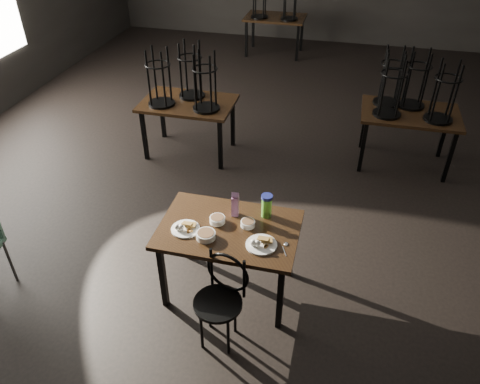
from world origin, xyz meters
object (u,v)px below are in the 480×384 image
(juice_carton, at_px, (235,205))
(bentwood_chair, at_px, (222,294))
(main_table, at_px, (229,235))
(water_bottle, at_px, (267,206))

(juice_carton, bearing_deg, bentwood_chair, -84.83)
(juice_carton, distance_m, bentwood_chair, 0.79)
(main_table, height_order, bentwood_chair, bentwood_chair)
(main_table, xyz_separation_m, bentwood_chair, (0.07, -0.51, -0.18))
(juice_carton, distance_m, water_bottle, 0.27)
(main_table, height_order, juice_carton, juice_carton)
(water_bottle, bearing_deg, bentwood_chair, -105.37)
(main_table, xyz_separation_m, water_bottle, (0.28, 0.24, 0.19))
(juice_carton, relative_size, water_bottle, 1.10)
(water_bottle, xyz_separation_m, bentwood_chair, (-0.21, -0.75, -0.37))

